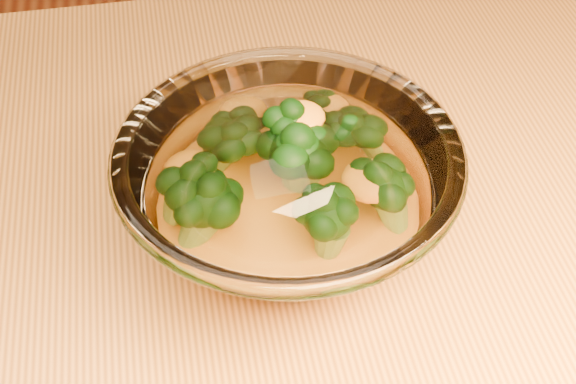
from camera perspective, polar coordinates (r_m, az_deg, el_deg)
The scene contains 4 objects.
table at distance 0.66m, azimuth 4.28°, elevation -11.45°, with size 1.20×0.80×0.75m.
glass_bowl at distance 0.56m, azimuth 0.00°, elevation -0.37°, with size 0.24×0.24×0.10m.
cheese_sauce at distance 0.57m, azimuth -0.00°, elevation -1.91°, with size 0.13×0.13×0.04m, color #FAA915.
broccoli_heap at distance 0.56m, azimuth -0.20°, elevation 1.57°, with size 0.16×0.15×0.07m.
Camera 1 is at (-0.11, -0.35, 1.21)m, focal length 50.00 mm.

